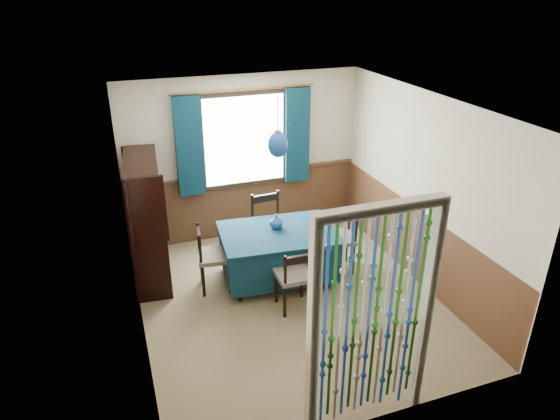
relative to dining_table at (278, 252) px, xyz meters
name	(u,v)px	position (x,y,z in m)	size (l,w,h in m)	color
floor	(290,301)	(-0.03, -0.54, -0.42)	(4.00, 4.00, 0.00)	brown
ceiling	(292,105)	(-0.03, -0.54, 2.08)	(4.00, 4.00, 0.00)	silver
wall_back	(244,158)	(-0.03, 1.46, 0.83)	(3.60, 3.60, 0.00)	beige
wall_front	(377,310)	(-0.03, -2.54, 0.83)	(3.60, 3.60, 0.00)	beige
wall_left	(131,236)	(-1.83, -0.54, 0.83)	(4.00, 4.00, 0.00)	beige
wall_right	(423,192)	(1.77, -0.54, 0.83)	(4.00, 4.00, 0.00)	beige
wainscot_back	(246,204)	(-0.03, 1.45, 0.08)	(3.60, 3.60, 0.00)	#4B2E1C
wainscot_front	(369,378)	(-0.03, -2.52, 0.08)	(3.60, 3.60, 0.00)	#4B2E1C
wainscot_left	(141,295)	(-1.82, -0.54, 0.08)	(4.00, 4.00, 0.00)	#4B2E1C
wainscot_right	(415,243)	(1.75, -0.54, 0.08)	(4.00, 4.00, 0.00)	#4B2E1C
window	(244,140)	(-0.03, 1.41, 1.13)	(1.32, 0.12, 1.42)	black
doorway	(372,325)	(-0.03, -2.48, 0.63)	(1.16, 0.12, 2.18)	silver
dining_table	(278,252)	(0.00, 0.00, 0.00)	(1.58, 1.16, 0.72)	#0B2B3C
chair_near	(295,277)	(-0.03, -0.69, 0.03)	(0.43, 0.41, 0.85)	black
chair_far	(270,225)	(0.09, 0.62, 0.08)	(0.50, 0.48, 0.95)	black
chair_left	(212,256)	(-0.87, 0.09, 0.05)	(0.47, 0.49, 0.88)	black
chair_right	(341,238)	(0.90, -0.03, 0.06)	(0.51, 0.52, 0.90)	black
sideboard	(149,237)	(-1.59, 0.66, 0.17)	(0.55, 1.31, 1.67)	black
pendant_lamp	(278,144)	(0.00, 0.00, 1.48)	(0.26, 0.26, 0.76)	olive
vase_table	(276,222)	(0.02, 0.12, 0.39)	(0.17, 0.17, 0.17)	navy
bowl_shelf	(151,204)	(-1.53, 0.40, 0.75)	(0.24, 0.24, 0.06)	beige
vase_sideboard	(148,204)	(-1.53, 0.99, 0.51)	(0.17, 0.17, 0.18)	beige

